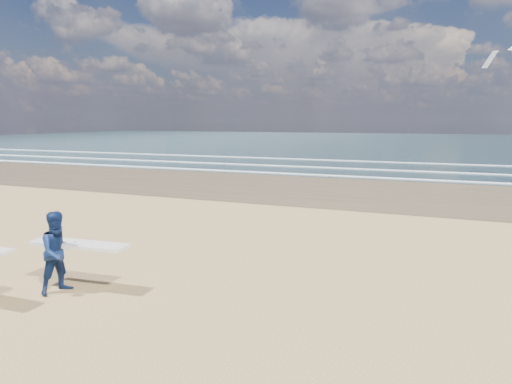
% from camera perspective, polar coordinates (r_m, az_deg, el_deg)
% --- Properties ---
extents(surfer_far, '(2.24, 1.21, 1.70)m').
position_cam_1_polar(surfer_far, '(10.31, -23.22, -6.83)').
color(surfer_far, '#0D1F4B').
rests_on(surfer_far, ground).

